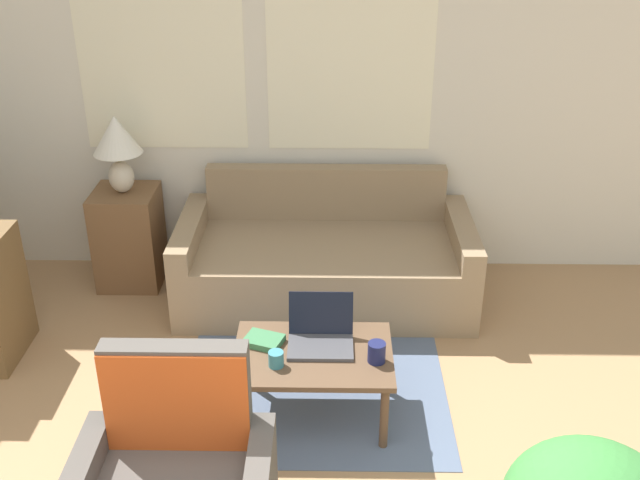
# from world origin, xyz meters

# --- Properties ---
(wall_back) EXTENTS (5.99, 0.06, 2.60)m
(wall_back) POSITION_xyz_m (-0.00, 3.43, 1.31)
(wall_back) COLOR silver
(wall_back) RESTS_ON ground_plane
(rug) EXTENTS (1.48, 2.05, 0.01)m
(rug) POSITION_xyz_m (0.34, 2.28, 0.00)
(rug) COLOR slate
(rug) RESTS_ON ground_plane
(couch) EXTENTS (1.93, 0.93, 0.81)m
(couch) POSITION_xyz_m (0.39, 2.95, 0.26)
(couch) COLOR #937A5B
(couch) RESTS_ON ground_plane
(side_table) EXTENTS (0.42, 0.42, 0.68)m
(side_table) POSITION_xyz_m (-0.97, 3.12, 0.34)
(side_table) COLOR brown
(side_table) RESTS_ON ground_plane
(table_lamp) EXTENTS (0.32, 0.32, 0.53)m
(table_lamp) POSITION_xyz_m (-0.97, 3.12, 1.03)
(table_lamp) COLOR beige
(table_lamp) RESTS_ON side_table
(coffee_table) EXTENTS (0.82, 0.58, 0.40)m
(coffee_table) POSITION_xyz_m (0.34, 1.68, 0.35)
(coffee_table) COLOR brown
(coffee_table) RESTS_ON ground_plane
(laptop) EXTENTS (0.34, 0.29, 0.24)m
(laptop) POSITION_xyz_m (0.38, 1.76, 0.46)
(laptop) COLOR #47474C
(laptop) RESTS_ON coffee_table
(cup_navy) EXTENTS (0.08, 0.08, 0.08)m
(cup_navy) POSITION_xyz_m (0.16, 1.56, 0.44)
(cup_navy) COLOR teal
(cup_navy) RESTS_ON coffee_table
(cup_yellow) EXTENTS (0.09, 0.09, 0.11)m
(cup_yellow) POSITION_xyz_m (0.66, 1.61, 0.46)
(cup_yellow) COLOR #191E4C
(cup_yellow) RESTS_ON coffee_table
(book_red) EXTENTS (0.23, 0.20, 0.04)m
(book_red) POSITION_xyz_m (0.08, 1.76, 0.42)
(book_red) COLOR #3D7A4C
(book_red) RESTS_ON coffee_table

